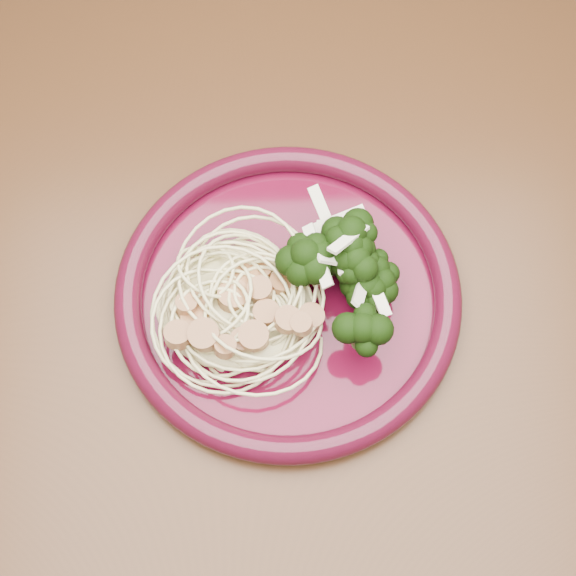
# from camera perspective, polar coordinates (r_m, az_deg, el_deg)

# --- Properties ---
(dining_table) EXTENTS (1.20, 0.80, 0.75)m
(dining_table) POSITION_cam_1_polar(r_m,az_deg,el_deg) (0.75, -3.82, -1.13)
(dining_table) COLOR #472814
(dining_table) RESTS_ON ground
(dinner_plate) EXTENTS (0.33, 0.33, 0.02)m
(dinner_plate) POSITION_cam_1_polar(r_m,az_deg,el_deg) (0.63, 0.00, -0.39)
(dinner_plate) COLOR #46071B
(dinner_plate) RESTS_ON dining_table
(spaghetti_pile) EXTENTS (0.15, 0.13, 0.03)m
(spaghetti_pile) POSITION_cam_1_polar(r_m,az_deg,el_deg) (0.62, -3.80, -0.93)
(spaghetti_pile) COLOR beige
(spaghetti_pile) RESTS_ON dinner_plate
(scallop_cluster) EXTENTS (0.15, 0.15, 0.04)m
(scallop_cluster) POSITION_cam_1_polar(r_m,az_deg,el_deg) (0.59, -3.99, 0.45)
(scallop_cluster) COLOR #A37045
(scallop_cluster) RESTS_ON spaghetti_pile
(broccoli_pile) EXTENTS (0.11, 0.15, 0.05)m
(broccoli_pile) POSITION_cam_1_polar(r_m,az_deg,el_deg) (0.62, 4.62, 1.48)
(broccoli_pile) COLOR black
(broccoli_pile) RESTS_ON dinner_plate
(onion_garnish) EXTENTS (0.07, 0.10, 0.05)m
(onion_garnish) POSITION_cam_1_polar(r_m,az_deg,el_deg) (0.60, 4.82, 2.73)
(onion_garnish) COLOR white
(onion_garnish) RESTS_ON broccoli_pile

